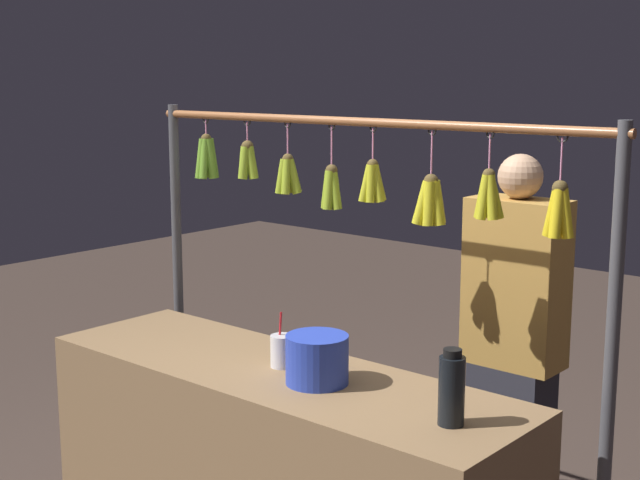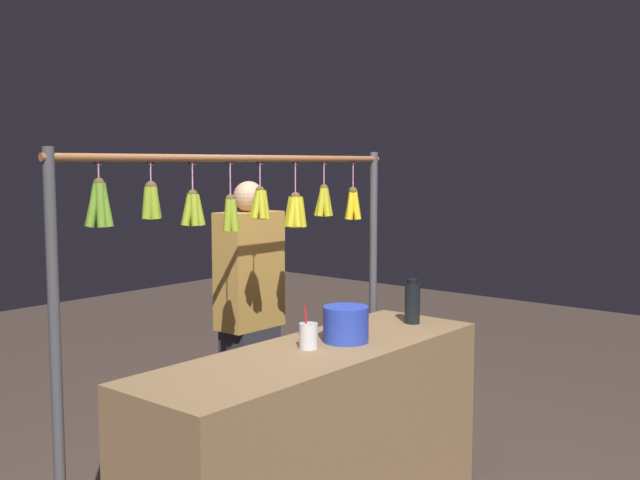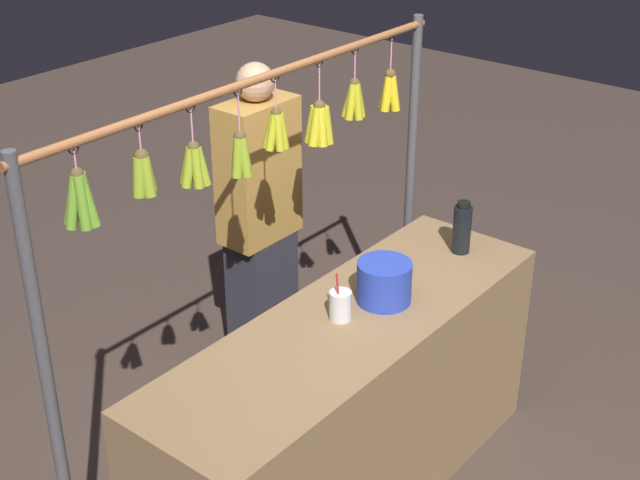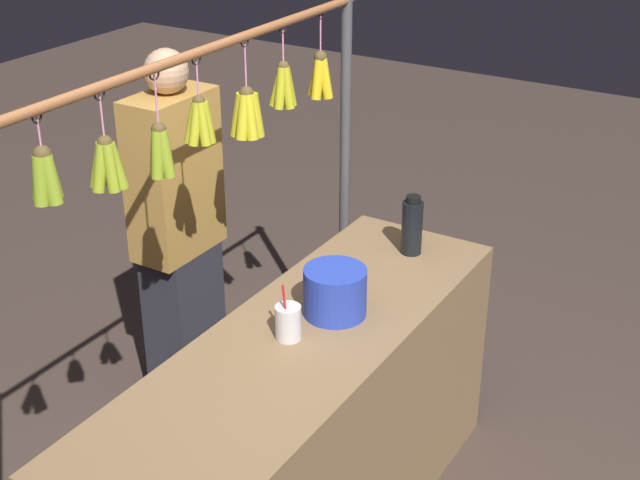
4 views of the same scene
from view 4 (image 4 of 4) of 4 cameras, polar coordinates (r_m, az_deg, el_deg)
name	(u,v)px [view 4 (image 4 of 4)]	position (r m, az deg, el deg)	size (l,w,h in m)	color
market_counter	(301,445)	(3.16, -1.19, -12.72)	(1.87, 0.57, 0.85)	olive
display_rack	(187,190)	(2.94, -8.32, 3.09)	(2.11, 0.12, 1.73)	#4C4C51
water_bottle	(412,226)	(3.41, 5.80, 0.87)	(0.08, 0.08, 0.23)	black
blue_bucket	(335,292)	(3.01, 0.95, -3.28)	(0.21, 0.21, 0.17)	blue
drink_cup	(288,322)	(2.89, -2.01, -5.18)	(0.08, 0.08, 0.20)	silver
vendor_person	(179,243)	(3.72, -8.83, -0.17)	(0.37, 0.20, 1.57)	#2D2D38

